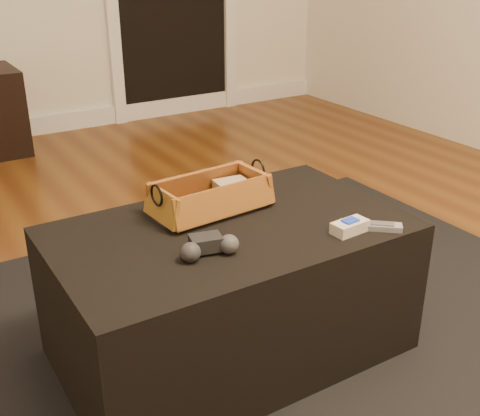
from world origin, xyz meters
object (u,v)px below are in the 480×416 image
ottoman (231,290)px  cream_gadget (350,227)px  wicker_basket (210,198)px  tv_remote (208,207)px  game_controller (208,246)px  silver_remote (371,226)px

ottoman → cream_gadget: (0.26, -0.21, 0.23)m
wicker_basket → tv_remote: bearing=-138.6°
tv_remote → cream_gadget: (0.27, -0.32, -0.01)m
tv_remote → game_controller: (-0.12, -0.23, 0.00)m
cream_gadget → wicker_basket: bearing=127.6°
game_controller → cream_gadget: (0.40, -0.09, -0.01)m
wicker_basket → game_controller: (-0.14, -0.24, -0.02)m
ottoman → tv_remote: tv_remote is taller
ottoman → wicker_basket: 0.28m
cream_gadget → ottoman: bearing=141.8°
tv_remote → ottoman: bearing=-95.4°
wicker_basket → silver_remote: size_ratio=2.40×
tv_remote → game_controller: 0.26m
wicker_basket → cream_gadget: wicker_basket is taller
game_controller → silver_remote: 0.47m
cream_gadget → silver_remote: bearing=-11.7°
wicker_basket → game_controller: 0.28m
ottoman → silver_remote: (0.33, -0.22, 0.22)m
ottoman → tv_remote: 0.26m
tv_remote → game_controller: size_ratio=1.17×
game_controller → silver_remote: game_controller is taller
tv_remote → silver_remote: tv_remote is taller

